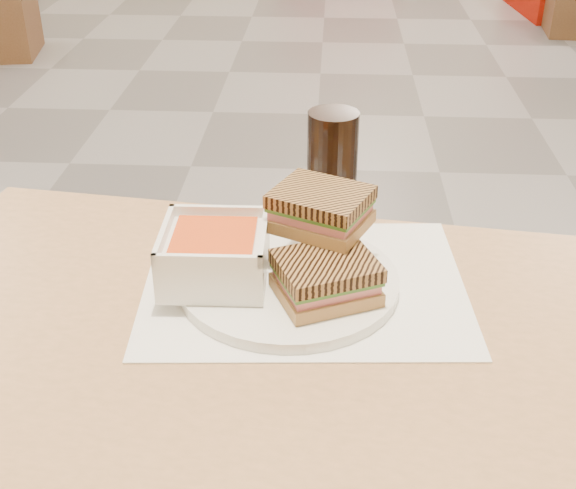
# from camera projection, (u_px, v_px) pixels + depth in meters

# --- Properties ---
(main_table) EXTENTS (1.28, 0.84, 0.75)m
(main_table) POSITION_uv_depth(u_px,v_px,m) (368.00, 458.00, 0.84)
(main_table) COLOR tan
(main_table) RESTS_ON ground
(tray_liner) EXTENTS (0.41, 0.33, 0.00)m
(tray_liner) POSITION_uv_depth(u_px,v_px,m) (304.00, 284.00, 0.93)
(tray_liner) COLOR white
(tray_liner) RESTS_ON main_table
(plate) EXTENTS (0.27, 0.27, 0.01)m
(plate) POSITION_uv_depth(u_px,v_px,m) (289.00, 282.00, 0.92)
(plate) COLOR white
(plate) RESTS_ON tray_liner
(soup_bowl) EXTENTS (0.13, 0.13, 0.07)m
(soup_bowl) POSITION_uv_depth(u_px,v_px,m) (215.00, 256.00, 0.90)
(soup_bowl) COLOR white
(soup_bowl) RESTS_ON plate
(panini_lower) EXTENTS (0.14, 0.13, 0.05)m
(panini_lower) POSITION_uv_depth(u_px,v_px,m) (326.00, 278.00, 0.87)
(panini_lower) COLOR #A77948
(panini_lower) RESTS_ON plate
(panini_upper) EXTENTS (0.14, 0.13, 0.05)m
(panini_upper) POSITION_uv_depth(u_px,v_px,m) (321.00, 209.00, 0.91)
(panini_upper) COLOR #A77948
(panini_upper) RESTS_ON panini_lower
(cola_glass) EXTENTS (0.07, 0.07, 0.15)m
(cola_glass) POSITION_uv_depth(u_px,v_px,m) (332.00, 164.00, 1.06)
(cola_glass) COLOR black
(cola_glass) RESTS_ON main_table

